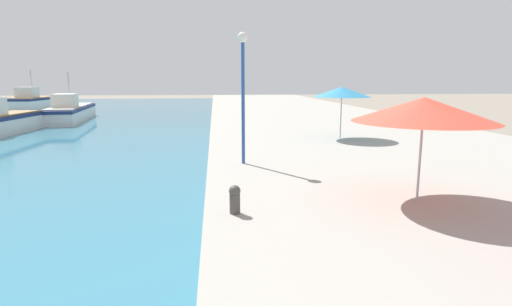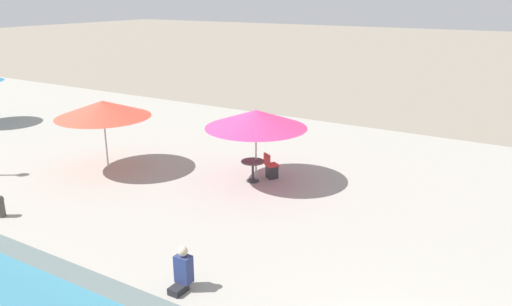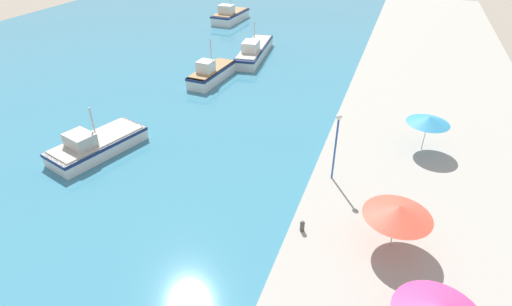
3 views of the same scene
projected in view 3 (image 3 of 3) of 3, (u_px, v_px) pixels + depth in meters
The scene contains 10 objects.
water_basin at pixel (128, 51), 49.88m from camera, with size 56.00×90.00×0.04m.
quay_promenade at pixel (436, 87), 39.30m from camera, with size 16.00×90.00×0.64m.
fishing_boat_near at pixel (96, 144), 29.11m from camera, with size 4.73×7.54×3.58m.
fishing_boat_mid at pixel (212, 73), 41.06m from camera, with size 2.63×6.97×4.30m.
fishing_boat_far at pixel (254, 50), 47.44m from camera, with size 3.70×10.82×4.21m.
fishing_boat_distant at pixel (230, 15), 62.15m from camera, with size 3.51×7.80×4.74m.
cafe_umbrella_white at pixel (398, 211), 19.42m from camera, with size 3.39×3.39×2.56m.
cafe_umbrella_striped at pixel (429, 120), 27.48m from camera, with size 2.92×2.92×2.61m.
mooring_bollard at pixel (302, 226), 21.36m from camera, with size 0.26×0.26×0.65m.
lamppost at pixel (337, 136), 24.06m from camera, with size 0.36×0.36×4.56m.
Camera 3 is at (3.85, -3.64, 15.59)m, focal length 28.00 mm.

